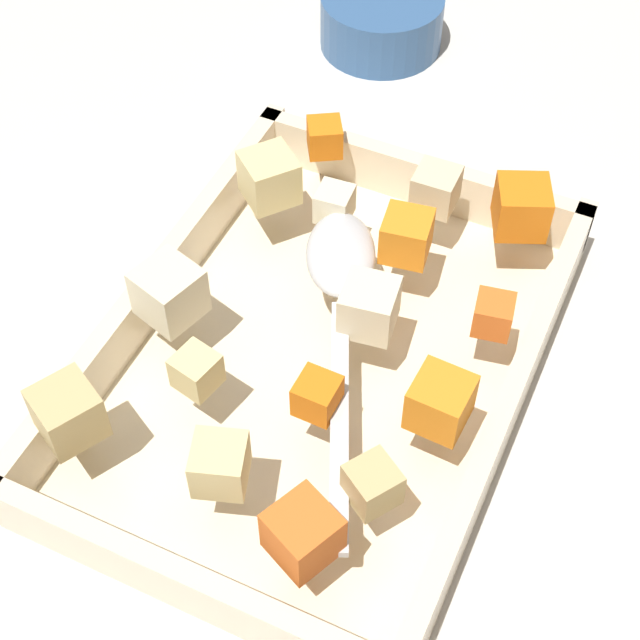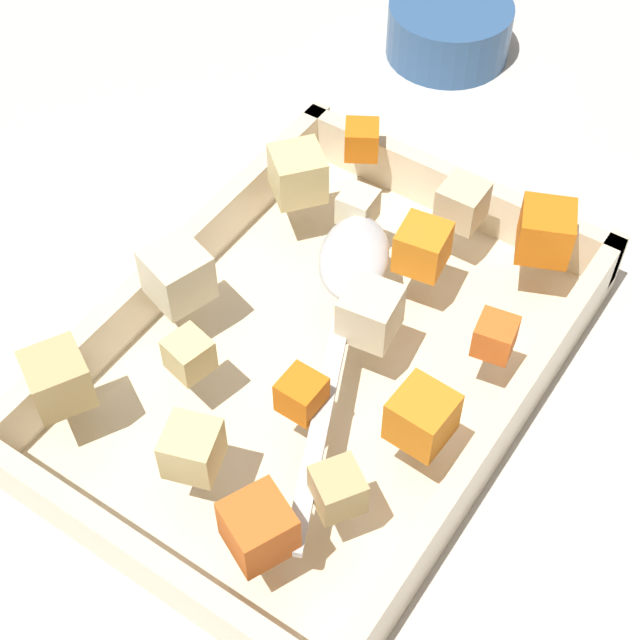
# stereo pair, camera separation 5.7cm
# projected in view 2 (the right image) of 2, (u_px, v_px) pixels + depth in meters

# --- Properties ---
(ground_plane) EXTENTS (4.00, 4.00, 0.00)m
(ground_plane) POSITION_uv_depth(u_px,v_px,m) (299.00, 364.00, 0.62)
(ground_plane) COLOR beige
(baking_dish) EXTENTS (0.34, 0.24, 0.05)m
(baking_dish) POSITION_uv_depth(u_px,v_px,m) (320.00, 368.00, 0.60)
(baking_dish) COLOR beige
(baking_dish) RESTS_ON ground_plane
(carrot_chunk_front_center) EXTENTS (0.04, 0.04, 0.03)m
(carrot_chunk_front_center) POSITION_uv_depth(u_px,v_px,m) (258.00, 528.00, 0.48)
(carrot_chunk_front_center) COLOR orange
(carrot_chunk_front_center) RESTS_ON baking_dish
(carrot_chunk_back_center) EXTENTS (0.03, 0.03, 0.02)m
(carrot_chunk_back_center) POSITION_uv_depth(u_px,v_px,m) (362.00, 140.00, 0.66)
(carrot_chunk_back_center) COLOR orange
(carrot_chunk_back_center) RESTS_ON baking_dish
(carrot_chunk_under_handle) EXTENTS (0.03, 0.03, 0.03)m
(carrot_chunk_under_handle) POSITION_uv_depth(u_px,v_px,m) (422.00, 247.00, 0.60)
(carrot_chunk_under_handle) COLOR orange
(carrot_chunk_under_handle) RESTS_ON baking_dish
(carrot_chunk_corner_sw) EXTENTS (0.03, 0.03, 0.03)m
(carrot_chunk_corner_sw) POSITION_uv_depth(u_px,v_px,m) (422.00, 417.00, 0.52)
(carrot_chunk_corner_sw) COLOR orange
(carrot_chunk_corner_sw) RESTS_ON baking_dish
(carrot_chunk_rim_edge) EXTENTS (0.03, 0.03, 0.02)m
(carrot_chunk_rim_edge) POSITION_uv_depth(u_px,v_px,m) (495.00, 336.00, 0.56)
(carrot_chunk_rim_edge) COLOR orange
(carrot_chunk_rim_edge) RESTS_ON baking_dish
(carrot_chunk_center) EXTENTS (0.02, 0.02, 0.02)m
(carrot_chunk_center) POSITION_uv_depth(u_px,v_px,m) (302.00, 394.00, 0.53)
(carrot_chunk_center) COLOR orange
(carrot_chunk_center) RESTS_ON baking_dish
(carrot_chunk_heap_top) EXTENTS (0.04, 0.04, 0.03)m
(carrot_chunk_heap_top) POSITION_uv_depth(u_px,v_px,m) (546.00, 231.00, 0.60)
(carrot_chunk_heap_top) COLOR orange
(carrot_chunk_heap_top) RESTS_ON baking_dish
(potato_chunk_mid_left) EXTENTS (0.04, 0.04, 0.03)m
(potato_chunk_mid_left) POSITION_uv_depth(u_px,v_px,m) (192.00, 449.00, 0.51)
(potato_chunk_mid_left) COLOR #E0CC89
(potato_chunk_mid_left) RESTS_ON baking_dish
(potato_chunk_far_right) EXTENTS (0.04, 0.04, 0.03)m
(potato_chunk_far_right) POSITION_uv_depth(u_px,v_px,m) (177.00, 275.00, 0.58)
(potato_chunk_far_right) COLOR beige
(potato_chunk_far_right) RESTS_ON baking_dish
(potato_chunk_mid_right) EXTENTS (0.03, 0.03, 0.02)m
(potato_chunk_mid_right) POSITION_uv_depth(u_px,v_px,m) (189.00, 355.00, 0.55)
(potato_chunk_mid_right) COLOR #E0CC89
(potato_chunk_mid_right) RESTS_ON baking_dish
(potato_chunk_corner_ne) EXTENTS (0.05, 0.05, 0.03)m
(potato_chunk_corner_ne) POSITION_uv_depth(u_px,v_px,m) (298.00, 174.00, 0.64)
(potato_chunk_corner_ne) COLOR #E0CC89
(potato_chunk_corner_ne) RESTS_ON baking_dish
(potato_chunk_near_right) EXTENTS (0.03, 0.03, 0.03)m
(potato_chunk_near_right) POSITION_uv_depth(u_px,v_px,m) (462.00, 203.00, 0.62)
(potato_chunk_near_right) COLOR beige
(potato_chunk_near_right) RESTS_ON baking_dish
(potato_chunk_corner_se) EXTENTS (0.04, 0.04, 0.03)m
(potato_chunk_corner_se) POSITION_uv_depth(u_px,v_px,m) (370.00, 313.00, 0.56)
(potato_chunk_corner_se) COLOR beige
(potato_chunk_corner_se) RESTS_ON baking_dish
(potato_chunk_near_left) EXTENTS (0.03, 0.03, 0.02)m
(potato_chunk_near_left) POSITION_uv_depth(u_px,v_px,m) (338.00, 489.00, 0.49)
(potato_chunk_near_left) COLOR tan
(potato_chunk_near_left) RESTS_ON baking_dish
(potato_chunk_far_left) EXTENTS (0.02, 0.02, 0.02)m
(potato_chunk_far_left) POSITION_uv_depth(u_px,v_px,m) (358.00, 207.00, 0.62)
(potato_chunk_far_left) COLOR beige
(potato_chunk_far_left) RESTS_ON baking_dish
(potato_chunk_corner_nw) EXTENTS (0.04, 0.04, 0.03)m
(potato_chunk_corner_nw) POSITION_uv_depth(u_px,v_px,m) (58.00, 379.00, 0.53)
(potato_chunk_corner_nw) COLOR tan
(potato_chunk_corner_nw) RESTS_ON baking_dish
(serving_spoon) EXTENTS (0.22, 0.12, 0.02)m
(serving_spoon) POSITION_uv_depth(u_px,v_px,m) (350.00, 274.00, 0.59)
(serving_spoon) COLOR silver
(serving_spoon) RESTS_ON baking_dish
(small_prep_bowl) EXTENTS (0.10, 0.10, 0.05)m
(small_prep_bowl) POSITION_uv_depth(u_px,v_px,m) (449.00, 29.00, 0.81)
(small_prep_bowl) COLOR #33598C
(small_prep_bowl) RESTS_ON ground_plane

